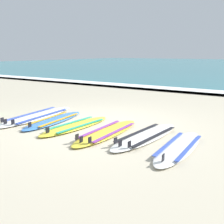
{
  "coord_description": "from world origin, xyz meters",
  "views": [
    {
      "loc": [
        3.26,
        -4.7,
        1.64
      ],
      "look_at": [
        0.1,
        0.38,
        0.25
      ],
      "focal_mm": 40.91,
      "sensor_mm": 36.0,
      "label": 1
    }
  ],
  "objects_px": {
    "surfboard_0": "(37,116)",
    "surfboard_4": "(146,136)",
    "surfboard_2": "(76,126)",
    "surfboard_5": "(179,147)",
    "surfboard_1": "(54,120)",
    "surfboard_3": "(107,132)"
  },
  "relations": [
    {
      "from": "surfboard_0",
      "to": "surfboard_5",
      "type": "xyz_separation_m",
      "value": [
        3.84,
        -0.28,
        -0.0
      ]
    },
    {
      "from": "surfboard_0",
      "to": "surfboard_5",
      "type": "distance_m",
      "value": 3.85
    },
    {
      "from": "surfboard_1",
      "to": "surfboard_4",
      "type": "distance_m",
      "value": 2.42
    },
    {
      "from": "surfboard_0",
      "to": "surfboard_4",
      "type": "distance_m",
      "value": 3.1
    },
    {
      "from": "surfboard_2",
      "to": "surfboard_4",
      "type": "bearing_deg",
      "value": 5.94
    },
    {
      "from": "surfboard_0",
      "to": "surfboard_1",
      "type": "bearing_deg",
      "value": -7.29
    },
    {
      "from": "surfboard_0",
      "to": "surfboard_2",
      "type": "height_order",
      "value": "same"
    },
    {
      "from": "surfboard_2",
      "to": "surfboard_4",
      "type": "height_order",
      "value": "same"
    },
    {
      "from": "surfboard_0",
      "to": "surfboard_5",
      "type": "bearing_deg",
      "value": -4.14
    },
    {
      "from": "surfboard_1",
      "to": "surfboard_4",
      "type": "height_order",
      "value": "same"
    },
    {
      "from": "surfboard_0",
      "to": "surfboard_5",
      "type": "height_order",
      "value": "same"
    },
    {
      "from": "surfboard_1",
      "to": "surfboard_5",
      "type": "height_order",
      "value": "same"
    },
    {
      "from": "surfboard_5",
      "to": "surfboard_0",
      "type": "bearing_deg",
      "value": 175.86
    },
    {
      "from": "surfboard_2",
      "to": "surfboard_4",
      "type": "xyz_separation_m",
      "value": [
        1.65,
        0.17,
        0.0
      ]
    },
    {
      "from": "surfboard_1",
      "to": "surfboard_5",
      "type": "distance_m",
      "value": 3.17
    },
    {
      "from": "surfboard_1",
      "to": "surfboard_0",
      "type": "bearing_deg",
      "value": 172.71
    },
    {
      "from": "surfboard_0",
      "to": "surfboard_4",
      "type": "relative_size",
      "value": 1.16
    },
    {
      "from": "surfboard_2",
      "to": "surfboard_4",
      "type": "relative_size",
      "value": 0.92
    },
    {
      "from": "surfboard_0",
      "to": "surfboard_1",
      "type": "height_order",
      "value": "same"
    },
    {
      "from": "surfboard_0",
      "to": "surfboard_1",
      "type": "relative_size",
      "value": 1.26
    },
    {
      "from": "surfboard_0",
      "to": "surfboard_4",
      "type": "bearing_deg",
      "value": -0.24
    },
    {
      "from": "surfboard_3",
      "to": "surfboard_4",
      "type": "xyz_separation_m",
      "value": [
        0.79,
        0.2,
        -0.0
      ]
    }
  ]
}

